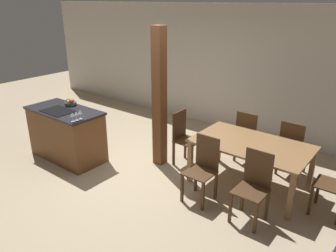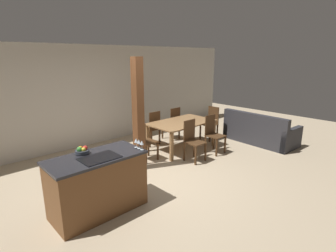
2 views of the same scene
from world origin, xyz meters
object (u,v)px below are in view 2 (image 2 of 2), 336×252
(dining_chair_far_right, at_px, (173,123))
(dining_chair_foot_end, at_px, (211,122))
(dining_chair_near_right, at_px, (213,133))
(dining_chair_head_end, at_px, (144,140))
(wine_glass_middle, at_px, (139,142))
(fruit_bowl, at_px, (82,150))
(wine_glass_near, at_px, (142,143))
(wine_glass_far, at_px, (136,141))
(couch, at_px, (260,132))
(kitchen_island, at_px, (98,184))
(dining_chair_far_left, at_px, (152,128))
(dining_table, at_px, (182,125))
(dining_chair_near_left, at_px, (193,140))
(timber_post, at_px, (138,115))

(dining_chair_far_right, height_order, dining_chair_foot_end, same)
(dining_chair_near_right, distance_m, dining_chair_head_end, 1.80)
(wine_glass_middle, height_order, dining_chair_near_right, wine_glass_middle)
(fruit_bowl, height_order, wine_glass_middle, wine_glass_middle)
(dining_chair_foot_end, bearing_deg, wine_glass_near, -68.58)
(wine_glass_far, distance_m, couch, 4.48)
(kitchen_island, bearing_deg, dining_chair_far_left, 35.11)
(couch, bearing_deg, wine_glass_middle, 95.59)
(dining_table, bearing_deg, kitchen_island, -159.58)
(dining_table, relative_size, dining_chair_near_left, 1.81)
(wine_glass_middle, bearing_deg, dining_chair_far_left, 46.10)
(wine_glass_near, bearing_deg, dining_chair_foot_end, 21.42)
(wine_glass_far, relative_size, dining_table, 0.09)
(kitchen_island, xyz_separation_m, wine_glass_middle, (0.66, -0.21, 0.59))
(dining_chair_near_left, relative_size, timber_post, 0.40)
(wine_glass_near, relative_size, dining_chair_far_left, 0.16)
(dining_chair_far_right, distance_m, dining_chair_foot_end, 1.13)
(dining_chair_near_right, distance_m, dining_chair_far_right, 1.48)
(wine_glass_near, height_order, dining_table, wine_glass_near)
(wine_glass_far, distance_m, dining_table, 2.76)
(dining_chair_near_right, bearing_deg, dining_chair_far_left, 117.80)
(kitchen_island, xyz_separation_m, dining_table, (3.07, 1.14, 0.17))
(dining_chair_near_left, bearing_deg, wine_glass_middle, -163.01)
(kitchen_island, xyz_separation_m, dining_chair_near_right, (3.46, 0.40, 0.03))
(dining_chair_near_left, height_order, dining_chair_near_right, same)
(kitchen_island, bearing_deg, dining_chair_near_right, 6.64)
(dining_chair_head_end, bearing_deg, timber_post, 126.59)
(fruit_bowl, xyz_separation_m, dining_chair_far_right, (3.57, 1.66, -0.49))
(dining_chair_far_left, bearing_deg, dining_table, 117.80)
(wine_glass_middle, height_order, timber_post, timber_post)
(dining_chair_far_right, bearing_deg, wine_glass_near, 37.83)
(dining_chair_head_end, relative_size, couch, 0.48)
(dining_chair_foot_end, bearing_deg, couch, 32.98)
(wine_glass_middle, bearing_deg, couch, 2.48)
(wine_glass_near, bearing_deg, dining_table, 30.76)
(wine_glass_middle, xyz_separation_m, dining_chair_near_right, (2.80, 0.62, -0.56))
(wine_glass_near, xyz_separation_m, couch, (4.41, 0.27, -0.77))
(wine_glass_middle, bearing_deg, dining_chair_foot_end, 20.38)
(wine_glass_near, relative_size, dining_table, 0.09)
(dining_chair_head_end, bearing_deg, dining_chair_far_right, -65.64)
(dining_chair_far_left, relative_size, dining_chair_far_right, 1.00)
(dining_table, relative_size, dining_chair_foot_end, 1.81)
(dining_chair_head_end, height_order, timber_post, timber_post)
(dining_chair_near_right, xyz_separation_m, dining_chair_far_left, (-0.78, 1.48, 0.00))
(kitchen_island, distance_m, dining_chair_near_left, 2.71)
(kitchen_island, relative_size, dining_chair_near_right, 1.52)
(wine_glass_far, height_order, couch, wine_glass_far)
(dining_chair_near_left, height_order, timber_post, timber_post)
(wine_glass_near, distance_m, wine_glass_middle, 0.08)
(kitchen_island, height_order, dining_chair_foot_end, dining_chair_foot_end)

